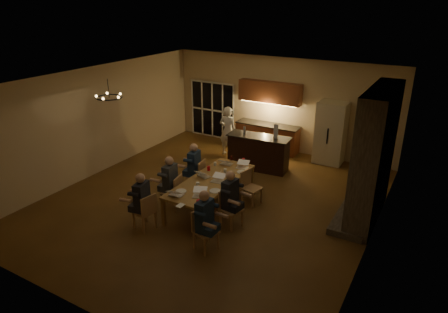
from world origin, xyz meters
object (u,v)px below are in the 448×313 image
(person_left_mid, at_px, (170,182))
(mug_mid, at_px, (225,171))
(person_left_near, at_px, (142,201))
(plate_far, at_px, (242,172))
(plate_left, at_px, (181,191))
(bar_bottle, at_px, (244,130))
(person_right_near, at_px, (205,220))
(chair_left_far, at_px, (196,175))
(can_right, at_px, (231,178))
(laptop_b, at_px, (200,192))
(chair_right_near, at_px, (206,231))
(can_cola, at_px, (231,158))
(bar_blender, at_px, (276,131))
(standing_person, at_px, (228,131))
(chair_left_near, at_px, (144,211))
(redcup_near, at_px, (199,203))
(laptop_d, at_px, (218,178))
(mug_front, at_px, (198,184))
(person_right_mid, at_px, (230,198))
(bar_island, at_px, (258,153))
(chair_right_far, at_px, (252,188))
(redcup_mid, at_px, (209,168))
(chair_left_mid, at_px, (171,192))
(laptop_e, at_px, (226,160))
(plate_near, at_px, (215,191))
(laptop_a, at_px, (176,191))
(laptop_c, at_px, (204,172))
(can_silver, at_px, (197,188))
(redcup_far, at_px, (243,160))
(chair_right_mid, at_px, (231,209))
(chandelier, at_px, (109,97))
(dining_table, at_px, (211,193))
(mug_back, at_px, (215,164))
(person_left_far, at_px, (194,167))

(person_left_mid, height_order, mug_mid, person_left_mid)
(person_left_near, relative_size, plate_far, 5.69)
(plate_left, distance_m, bar_bottle, 3.68)
(person_right_near, bearing_deg, plate_left, 58.01)
(chair_left_far, height_order, can_right, chair_left_far)
(laptop_b, bearing_deg, person_left_near, -169.57)
(chair_right_near, xyz_separation_m, can_cola, (-1.08, 3.07, 0.37))
(bar_blender, bearing_deg, standing_person, 142.70)
(chair_left_near, xyz_separation_m, standing_person, (-0.60, 5.01, 0.40))
(person_left_mid, distance_m, redcup_near, 1.53)
(chair_left_near, relative_size, can_cola, 7.42)
(laptop_d, relative_size, mug_front, 3.20)
(person_right_mid, height_order, plate_left, person_right_mid)
(person_left_mid, bearing_deg, bar_island, 159.58)
(chair_right_far, height_order, plate_far, chair_right_far)
(redcup_mid, bearing_deg, chair_left_mid, -115.44)
(chair_right_near, bearing_deg, laptop_e, 39.55)
(can_cola, bearing_deg, plate_near, -72.31)
(bar_island, height_order, redcup_mid, bar_island)
(laptop_a, bearing_deg, laptop_c, -94.57)
(bar_island, xyz_separation_m, chair_left_near, (-0.81, -4.45, -0.10))
(redcup_mid, bearing_deg, can_silver, -71.45)
(person_right_near, relative_size, laptop_a, 4.31)
(person_left_mid, relative_size, redcup_far, 11.50)
(can_cola, distance_m, can_right, 1.31)
(plate_left, bearing_deg, chair_left_far, 111.59)
(laptop_a, xyz_separation_m, can_cola, (0.08, 2.51, -0.05))
(person_left_near, distance_m, redcup_mid, 2.17)
(chair_right_mid, xyz_separation_m, redcup_near, (-0.46, -0.67, 0.37))
(chandelier, bearing_deg, laptop_b, -1.56)
(chandelier, distance_m, laptop_a, 2.85)
(dining_table, xyz_separation_m, can_silver, (0.01, -0.67, 0.44))
(chair_left_mid, height_order, mug_mid, chair_left_mid)
(person_left_near, height_order, person_left_mid, same)
(chandelier, distance_m, plate_left, 2.90)
(bar_island, distance_m, plate_near, 3.32)
(laptop_c, height_order, mug_back, laptop_c)
(laptop_e, distance_m, redcup_far, 0.49)
(person_left_far, distance_m, standing_person, 2.84)
(person_right_near, bearing_deg, redcup_near, 46.78)
(chair_left_mid, bearing_deg, redcup_far, 142.04)
(chandelier, relative_size, plate_far, 2.62)
(plate_left, bearing_deg, bar_blender, 78.44)
(mug_front, bearing_deg, laptop_c, 106.76)
(plate_near, xyz_separation_m, bar_bottle, (-0.89, 3.23, 0.44))
(redcup_far, height_order, plate_left, redcup_far)
(chair_left_near, xyz_separation_m, plate_far, (1.26, 2.45, 0.31))
(plate_left, xyz_separation_m, plate_far, (0.73, 1.70, 0.00))
(bar_blender, bearing_deg, laptop_e, -133.76)
(person_left_mid, relative_size, plate_far, 5.69)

